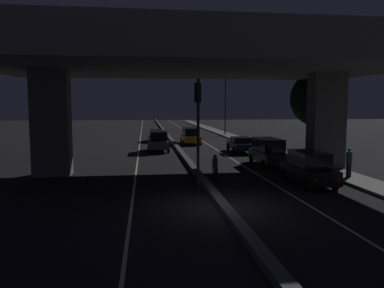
% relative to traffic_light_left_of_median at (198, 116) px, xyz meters
% --- Properties ---
extents(ground_plane, '(200.00, 200.00, 0.00)m').
position_rel_traffic_light_left_of_median_xyz_m(ground_plane, '(0.62, -2.92, -3.76)').
color(ground_plane, black).
extents(lane_line_left_inner, '(0.12, 126.00, 0.00)m').
position_rel_traffic_light_left_of_median_xyz_m(lane_line_left_inner, '(-3.15, 32.08, -3.76)').
color(lane_line_left_inner, beige).
rests_on(lane_line_left_inner, ground_plane).
extents(lane_line_right_inner, '(0.12, 126.00, 0.00)m').
position_rel_traffic_light_left_of_median_xyz_m(lane_line_right_inner, '(4.39, 32.08, -3.76)').
color(lane_line_right_inner, beige).
rests_on(lane_line_right_inner, ground_plane).
extents(median_divider, '(0.44, 126.00, 0.27)m').
position_rel_traffic_light_left_of_median_xyz_m(median_divider, '(0.62, 32.08, -3.63)').
color(median_divider, '#4C4C51').
rests_on(median_divider, ground_plane).
extents(sidewalk_right, '(2.08, 126.00, 0.16)m').
position_rel_traffic_light_left_of_median_xyz_m(sidewalk_right, '(9.28, 25.08, -3.68)').
color(sidewalk_right, gray).
rests_on(sidewalk_right, ground_plane).
extents(elevated_overpass, '(25.55, 13.36, 9.36)m').
position_rel_traffic_light_left_of_median_xyz_m(elevated_overpass, '(0.62, 5.65, 3.47)').
color(elevated_overpass, slate).
rests_on(elevated_overpass, ground_plane).
extents(traffic_light_left_of_median, '(0.30, 0.49, 5.55)m').
position_rel_traffic_light_left_of_median_xyz_m(traffic_light_left_of_median, '(0.00, 0.00, 0.00)').
color(traffic_light_left_of_median, black).
rests_on(traffic_light_left_of_median, ground_plane).
extents(street_lamp, '(2.73, 0.32, 8.75)m').
position_rel_traffic_light_left_of_median_xyz_m(street_lamp, '(8.60, 35.05, 1.40)').
color(street_lamp, '#2D2D30').
rests_on(street_lamp, ground_plane).
extents(car_black_lead, '(1.90, 4.29, 1.82)m').
position_rel_traffic_light_left_of_median_xyz_m(car_black_lead, '(6.18, 1.03, -2.85)').
color(car_black_lead, black).
rests_on(car_black_lead, ground_plane).
extents(car_dark_green_second, '(1.85, 4.45, 1.94)m').
position_rel_traffic_light_left_of_median_xyz_m(car_dark_green_second, '(6.21, 7.81, -2.76)').
color(car_dark_green_second, black).
rests_on(car_dark_green_second, ground_plane).
extents(car_dark_blue_third, '(2.05, 4.40, 1.41)m').
position_rel_traffic_light_left_of_median_xyz_m(car_dark_blue_third, '(6.16, 15.46, -3.02)').
color(car_dark_blue_third, '#141938').
rests_on(car_dark_blue_third, ground_plane).
extents(car_taxi_yellow_fourth, '(2.02, 4.72, 1.79)m').
position_rel_traffic_light_left_of_median_xyz_m(car_taxi_yellow_fourth, '(2.55, 23.81, -2.82)').
color(car_taxi_yellow_fourth, gold).
rests_on(car_taxi_yellow_fourth, ground_plane).
extents(car_grey_lead_oncoming, '(1.95, 4.07, 1.91)m').
position_rel_traffic_light_left_of_median_xyz_m(car_grey_lead_oncoming, '(-1.33, 17.17, -2.75)').
color(car_grey_lead_oncoming, '#515459').
rests_on(car_grey_lead_oncoming, ground_plane).
extents(car_taxi_yellow_second_oncoming, '(1.97, 4.06, 1.41)m').
position_rel_traffic_light_left_of_median_xyz_m(car_taxi_yellow_second_oncoming, '(-1.23, 27.30, -3.02)').
color(car_taxi_yellow_second_oncoming, gold).
rests_on(car_taxi_yellow_second_oncoming, ground_plane).
extents(motorcycle_red_filtering_near, '(0.34, 1.88, 1.40)m').
position_rel_traffic_light_left_of_median_xyz_m(motorcycle_red_filtering_near, '(1.52, 3.50, -3.17)').
color(motorcycle_red_filtering_near, black).
rests_on(motorcycle_red_filtering_near, ground_plane).
extents(pedestrian_on_sidewalk, '(0.34, 0.34, 1.68)m').
position_rel_traffic_light_left_of_median_xyz_m(pedestrian_on_sidewalk, '(9.11, 2.09, -2.76)').
color(pedestrian_on_sidewalk, black).
rests_on(pedestrian_on_sidewalk, sidewalk_right).
extents(roadside_tree_kerbside_near, '(4.72, 4.72, 7.24)m').
position_rel_traffic_light_left_of_median_xyz_m(roadside_tree_kerbside_near, '(11.96, 12.12, 1.10)').
color(roadside_tree_kerbside_near, '#38281C').
rests_on(roadside_tree_kerbside_near, ground_plane).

